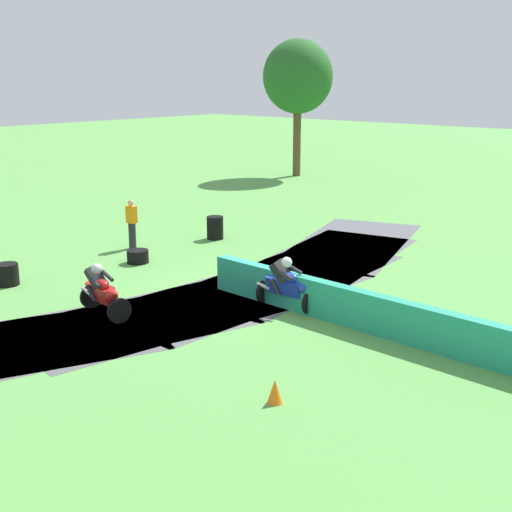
% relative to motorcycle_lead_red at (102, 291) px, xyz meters
% --- Properties ---
extents(ground_plane, '(120.00, 120.00, 0.00)m').
position_rel_motorcycle_lead_red_xyz_m(ground_plane, '(1.24, 3.48, -0.65)').
color(ground_plane, '#569947').
extents(track_asphalt, '(6.57, 21.47, 0.01)m').
position_rel_motorcycle_lead_red_xyz_m(track_asphalt, '(0.68, 3.50, -0.64)').
color(track_asphalt, '#515156').
rests_on(track_asphalt, ground).
extents(safety_barrier, '(11.42, 0.75, 0.90)m').
position_rel_motorcycle_lead_red_xyz_m(safety_barrier, '(6.21, 3.28, -0.20)').
color(safety_barrier, '#239375').
rests_on(safety_barrier, ground).
extents(motorcycle_lead_red, '(1.71, 0.96, 1.43)m').
position_rel_motorcycle_lead_red_xyz_m(motorcycle_lead_red, '(0.00, 0.00, 0.00)').
color(motorcycle_lead_red, black).
rests_on(motorcycle_lead_red, ground).
extents(motorcycle_chase_blue, '(1.68, 0.78, 1.43)m').
position_rel_motorcycle_lead_red_xyz_m(motorcycle_chase_blue, '(2.96, 3.30, 0.00)').
color(motorcycle_chase_blue, black).
rests_on(motorcycle_chase_blue, ground).
extents(tire_stack_near, '(0.62, 0.62, 0.60)m').
position_rel_motorcycle_lead_red_xyz_m(tire_stack_near, '(-4.07, -0.16, -0.35)').
color(tire_stack_near, black).
rests_on(tire_stack_near, ground).
extents(tire_stack_mid_a, '(0.66, 0.66, 0.40)m').
position_rel_motorcycle_lead_red_xyz_m(tire_stack_mid_a, '(-3.21, 3.68, -0.45)').
color(tire_stack_mid_a, black).
rests_on(tire_stack_mid_a, ground).
extents(tire_stack_mid_b, '(0.58, 0.58, 0.80)m').
position_rel_motorcycle_lead_red_xyz_m(tire_stack_mid_b, '(-3.67, 7.52, -0.25)').
color(tire_stack_mid_b, black).
rests_on(tire_stack_mid_b, ground).
extents(track_marshal, '(0.34, 0.24, 1.63)m').
position_rel_motorcycle_lead_red_xyz_m(track_marshal, '(-4.77, 4.75, 0.17)').
color(track_marshal, '#232328').
rests_on(track_marshal, ground).
extents(traffic_cone, '(0.28, 0.28, 0.44)m').
position_rel_motorcycle_lead_red_xyz_m(traffic_cone, '(5.95, -0.78, -0.43)').
color(traffic_cone, orange).
rests_on(traffic_cone, ground).
extents(tree_far_left, '(3.84, 3.84, 7.47)m').
position_rel_motorcycle_lead_red_xyz_m(tree_far_left, '(-11.22, 21.75, 4.77)').
color(tree_far_left, brown).
rests_on(tree_far_left, ground).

